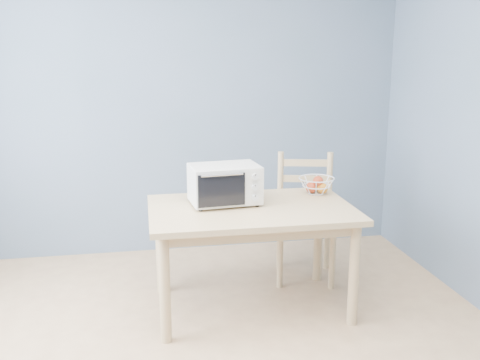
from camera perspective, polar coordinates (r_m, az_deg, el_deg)
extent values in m
cube|color=slate|center=(4.78, -6.68, 7.52)|extent=(4.00, 0.01, 2.60)
cube|color=tan|center=(3.69, 1.20, -3.18)|extent=(1.40, 0.90, 0.04)
cylinder|color=tan|center=(3.41, -8.02, -11.50)|extent=(0.07, 0.07, 0.71)
cylinder|color=tan|center=(3.66, 12.06, -9.88)|extent=(0.07, 0.07, 0.71)
cylinder|color=tan|center=(4.09, -8.49, -7.17)|extent=(0.07, 0.07, 0.71)
cylinder|color=tan|center=(4.30, 8.34, -6.12)|extent=(0.07, 0.07, 0.71)
cube|color=silver|center=(3.72, -1.65, -0.37)|extent=(0.50, 0.36, 0.26)
cube|color=black|center=(3.71, -2.60, -0.48)|extent=(0.33, 0.30, 0.21)
cube|color=black|center=(3.55, -1.97, -1.09)|extent=(0.32, 0.04, 0.22)
cylinder|color=silver|center=(3.51, -1.91, 0.54)|extent=(0.28, 0.04, 0.01)
cube|color=silver|center=(3.62, 1.55, -0.76)|extent=(0.13, 0.02, 0.24)
cylinder|color=black|center=(3.60, -4.24, -3.19)|extent=(0.03, 0.03, 0.02)
cylinder|color=black|center=(3.70, 1.84, -2.70)|extent=(0.03, 0.03, 0.02)
cylinder|color=black|center=(3.83, -5.00, -2.19)|extent=(0.03, 0.03, 0.02)
cylinder|color=black|center=(3.92, 0.74, -1.75)|extent=(0.03, 0.03, 0.02)
cylinder|color=silver|center=(3.59, 1.62, 0.33)|extent=(0.05, 0.02, 0.05)
cylinder|color=silver|center=(3.61, 1.62, -0.81)|extent=(0.05, 0.02, 0.05)
cylinder|color=silver|center=(3.63, 1.61, -1.94)|extent=(0.05, 0.02, 0.05)
torus|color=white|center=(4.03, 8.17, 0.19)|extent=(0.34, 0.34, 0.01)
torus|color=white|center=(4.04, 8.14, -0.60)|extent=(0.27, 0.27, 0.01)
torus|color=white|center=(4.06, 8.12, -1.39)|extent=(0.16, 0.16, 0.01)
sphere|color=red|center=(4.05, 7.60, -0.81)|extent=(0.08, 0.08, 0.08)
sphere|color=#C06E16|center=(4.04, 8.79, -0.89)|extent=(0.08, 0.08, 0.08)
sphere|color=#F5AA5F|center=(4.10, 7.97, -0.68)|extent=(0.08, 0.08, 0.08)
sphere|color=red|center=(4.03, 8.32, -0.11)|extent=(0.08, 0.08, 0.08)
cube|color=tan|center=(4.29, 7.00, -3.88)|extent=(0.56, 0.56, 0.03)
cylinder|color=tan|center=(4.18, 4.29, -8.16)|extent=(0.05, 0.05, 0.50)
cylinder|color=tan|center=(4.20, 9.81, -8.19)|extent=(0.05, 0.05, 0.50)
cylinder|color=tan|center=(4.55, 4.22, -6.31)|extent=(0.05, 0.05, 0.50)
cylinder|color=tan|center=(4.58, 9.27, -6.35)|extent=(0.05, 0.05, 0.50)
cylinder|color=tan|center=(4.41, 4.33, -0.18)|extent=(0.05, 0.05, 0.50)
cylinder|color=tan|center=(4.43, 9.51, -0.25)|extent=(0.05, 0.05, 0.50)
cube|color=tan|center=(4.44, 6.89, -1.54)|extent=(0.39, 0.11, 0.06)
cube|color=tan|center=(4.41, 6.94, 0.14)|extent=(0.39, 0.11, 0.06)
cube|color=tan|center=(4.38, 6.99, 1.83)|extent=(0.39, 0.11, 0.06)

